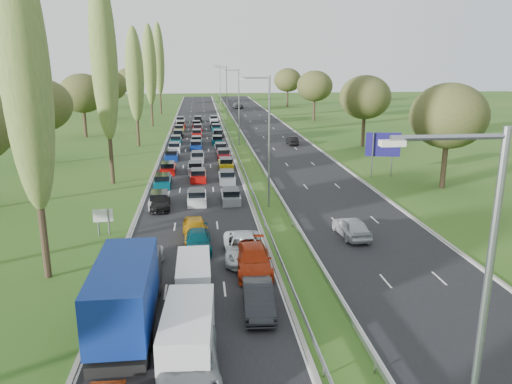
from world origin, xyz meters
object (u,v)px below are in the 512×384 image
white_van_rear (194,274)px  info_sign (103,218)px  blue_lorry (127,293)px  direction_sign (383,146)px  white_van_front (188,330)px  near_car_2 (143,261)px  near_car_3 (160,202)px

white_van_rear → info_sign: (-7.10, 10.57, 0.36)m
blue_lorry → direction_sign: size_ratio=1.83×
white_van_rear → blue_lorry: bearing=-126.8°
white_van_front → near_car_2: bearing=111.0°
direction_sign → white_van_front: bearing=-122.4°
blue_lorry → white_van_front: bearing=-37.9°
blue_lorry → white_van_rear: 5.45m
near_car_2 → near_car_3: 14.15m
white_van_front → white_van_rear: size_ratio=1.16×
white_van_front → near_car_3: bearing=100.6°
white_van_front → direction_sign: direction_sign is taller
near_car_2 → direction_sign: size_ratio=0.91×
near_car_3 → info_sign: bearing=-122.5°
blue_lorry → direction_sign: 40.71m
blue_lorry → info_sign: 15.37m
info_sign → direction_sign: size_ratio=0.40×
near_car_3 → info_sign: size_ratio=2.13×
near_car_2 → white_van_front: bearing=-68.2°
near_car_3 → white_van_front: 24.18m
near_car_2 → blue_lorry: 7.63m
near_car_3 → white_van_rear: white_van_rear is taller
direction_sign → near_car_3: bearing=-157.1°
white_van_rear → direction_sign: (21.70, 27.88, 2.55)m
white_van_front → white_van_rear: white_van_front is taller
white_van_front → info_sign: size_ratio=2.71×
near_car_3 → direction_sign: direction_sign is taller
info_sign → direction_sign: direction_sign is taller
blue_lorry → white_van_rear: blue_lorry is taller
info_sign → direction_sign: 33.68m
blue_lorry → white_van_rear: bearing=53.1°
direction_sign → info_sign: bearing=-149.0°
blue_lorry → info_sign: (-3.89, 14.85, -0.70)m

